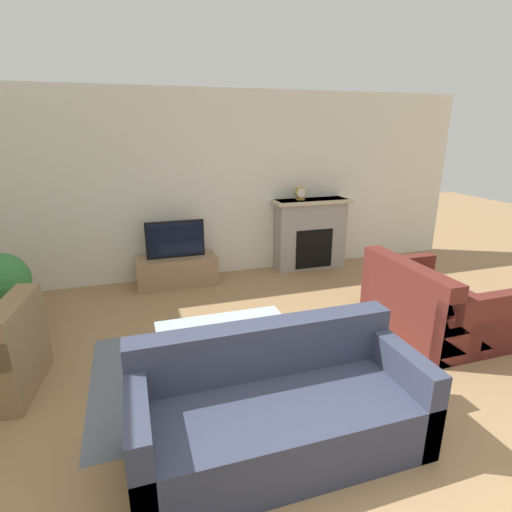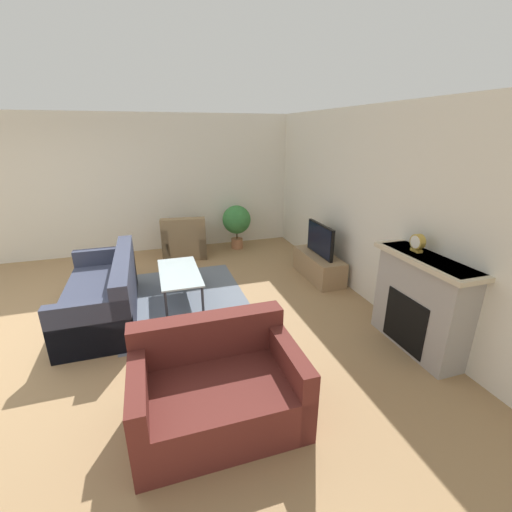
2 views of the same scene
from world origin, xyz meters
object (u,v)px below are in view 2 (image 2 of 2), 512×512
couch_sectional (105,296)px  mantel_clock (418,243)px  armchair_by_window (185,241)px  potted_plant (237,221)px  tv (320,240)px  couch_loveseat (217,389)px  coffee_table (179,274)px

couch_sectional → mantel_clock: (1.67, 3.46, 0.92)m
armchair_by_window → mantel_clock: 4.42m
potted_plant → tv: bearing=25.5°
potted_plant → mantel_clock: mantel_clock is taller
couch_sectional → couch_loveseat: bearing=26.4°
potted_plant → coffee_table: bearing=-33.9°
coffee_table → couch_sectional: bearing=-81.9°
tv → potted_plant: 2.15m
coffee_table → potted_plant: potted_plant is taller
couch_sectional → mantel_clock: mantel_clock is taller
couch_loveseat → coffee_table: (-2.33, -0.08, 0.12)m
tv → coffee_table: bearing=-86.5°
mantel_clock → coffee_table: bearing=-126.4°
armchair_by_window → coffee_table: bearing=88.8°
tv → coffee_table: size_ratio=0.69×
armchair_by_window → potted_plant: 1.16m
potted_plant → mantel_clock: 4.08m
couch_sectional → mantel_clock: size_ratio=9.93×
coffee_table → potted_plant: (-2.08, 1.40, 0.18)m
coffee_table → potted_plant: 2.51m
armchair_by_window → tv: bearing=145.8°
armchair_by_window → mantel_clock: size_ratio=4.59×
mantel_clock → tv: bearing=-176.2°
armchair_by_window → potted_plant: size_ratio=1.00×
potted_plant → mantel_clock: size_ratio=4.60×
potted_plant → armchair_by_window: bearing=-82.5°
couch_loveseat → coffee_table: size_ratio=1.16×
coffee_table → mantel_clock: size_ratio=5.93×
couch_loveseat → armchair_by_window: 4.27m
tv → couch_sectional: bearing=-85.1°
coffee_table → armchair_by_window: bearing=171.7°
tv → armchair_by_window: 2.74m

